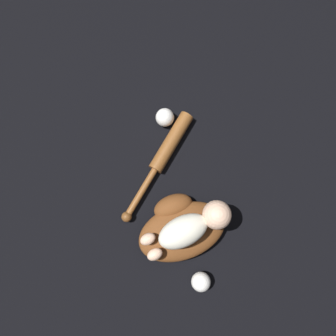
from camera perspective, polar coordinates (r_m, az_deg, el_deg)
ground_plane at (r=1.28m, az=2.63°, el=-12.22°), size 6.00×6.00×0.00m
baseball_glove at (r=1.24m, az=2.20°, el=-10.26°), size 0.36×0.28×0.08m
baby_figure at (r=1.16m, az=4.41°, el=-10.10°), size 0.34×0.17×0.10m
baseball_bat at (r=1.29m, az=-0.61°, el=2.57°), size 0.35×0.39×0.06m
baseball at (r=1.33m, az=-0.55°, el=8.80°), size 0.07×0.07×0.07m
baseball_spare at (r=1.26m, az=5.76°, el=-19.11°), size 0.07×0.07×0.07m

